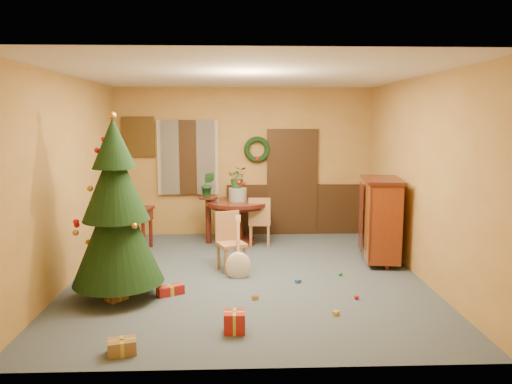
{
  "coord_description": "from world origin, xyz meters",
  "views": [
    {
      "loc": [
        -0.14,
        -7.08,
        2.29
      ],
      "look_at": [
        0.14,
        0.4,
        1.19
      ],
      "focal_mm": 35.0,
      "sensor_mm": 36.0,
      "label": 1
    }
  ],
  "objects_px": {
    "chair_near": "(230,239)",
    "sideboard": "(381,218)",
    "writing_desk": "(128,217)",
    "dining_table": "(238,214)",
    "christmas_tree": "(116,212)"
  },
  "relations": [
    {
      "from": "chair_near",
      "to": "writing_desk",
      "type": "relative_size",
      "value": 0.96
    },
    {
      "from": "writing_desk",
      "to": "sideboard",
      "type": "relative_size",
      "value": 0.68
    },
    {
      "from": "chair_near",
      "to": "christmas_tree",
      "type": "bearing_deg",
      "value": -140.27
    },
    {
      "from": "chair_near",
      "to": "sideboard",
      "type": "height_order",
      "value": "sideboard"
    },
    {
      "from": "writing_desk",
      "to": "chair_near",
      "type": "bearing_deg",
      "value": -36.52
    },
    {
      "from": "chair_near",
      "to": "sideboard",
      "type": "xyz_separation_m",
      "value": [
        2.41,
        0.31,
        0.25
      ]
    },
    {
      "from": "christmas_tree",
      "to": "dining_table",
      "type": "bearing_deg",
      "value": 60.98
    },
    {
      "from": "sideboard",
      "to": "dining_table",
      "type": "bearing_deg",
      "value": 150.54
    },
    {
      "from": "christmas_tree",
      "to": "sideboard",
      "type": "xyz_separation_m",
      "value": [
        3.82,
        1.48,
        -0.4
      ]
    },
    {
      "from": "chair_near",
      "to": "sideboard",
      "type": "relative_size",
      "value": 0.65
    },
    {
      "from": "dining_table",
      "to": "writing_desk",
      "type": "relative_size",
      "value": 1.26
    },
    {
      "from": "chair_near",
      "to": "writing_desk",
      "type": "distance_m",
      "value": 2.27
    },
    {
      "from": "dining_table",
      "to": "sideboard",
      "type": "distance_m",
      "value": 2.63
    },
    {
      "from": "writing_desk",
      "to": "dining_table",
      "type": "bearing_deg",
      "value": 7.21
    },
    {
      "from": "christmas_tree",
      "to": "writing_desk",
      "type": "height_order",
      "value": "christmas_tree"
    }
  ]
}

